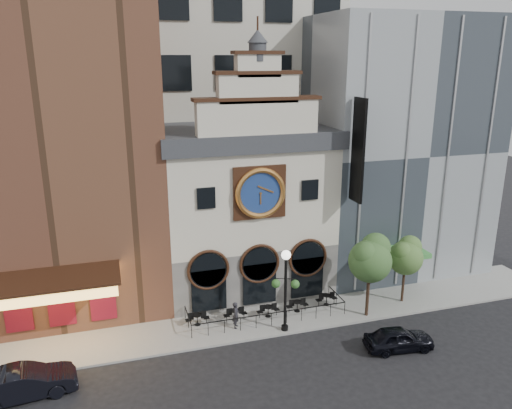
{
  "coord_description": "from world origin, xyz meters",
  "views": [
    {
      "loc": [
        -9.44,
        -26.51,
        17.19
      ],
      "look_at": [
        0.38,
        6.0,
        7.09
      ],
      "focal_mm": 35.0,
      "sensor_mm": 36.0,
      "label": 1
    }
  ],
  "objects": [
    {
      "name": "lamppost",
      "position": [
        0.65,
        0.44,
        3.57
      ],
      "size": [
        1.69,
        0.99,
        5.53
      ],
      "rotation": [
        0.0,
        0.0,
        -0.37
      ],
      "color": "black",
      "rests_on": "sidewalk"
    },
    {
      "name": "theater_building",
      "position": [
        -13.0,
        9.96,
        12.6
      ],
      "size": [
        14.0,
        15.6,
        25.0
      ],
      "color": "brown",
      "rests_on": "ground"
    },
    {
      "name": "bistro_1",
      "position": [
        -2.12,
        2.54,
        0.61
      ],
      "size": [
        1.58,
        0.68,
        0.9
      ],
      "color": "black",
      "rests_on": "sidewalk"
    },
    {
      "name": "bistro_3",
      "position": [
        2.32,
        2.49,
        0.61
      ],
      "size": [
        1.58,
        0.68,
        0.9
      ],
      "color": "black",
      "rests_on": "sidewalk"
    },
    {
      "name": "bistro_4",
      "position": [
        4.67,
        2.79,
        0.61
      ],
      "size": [
        1.58,
        0.68,
        0.9
      ],
      "color": "black",
      "rests_on": "sidewalk"
    },
    {
      "name": "tree_left",
      "position": [
        6.73,
        0.68,
        4.38
      ],
      "size": [
        3.0,
        2.89,
        5.77
      ],
      "color": "#382619",
      "rests_on": "sidewalk"
    },
    {
      "name": "car_left",
      "position": [
        -14.57,
        -1.71,
        0.85
      ],
      "size": [
        5.34,
        2.44,
        1.7
      ],
      "primitive_type": "imported",
      "rotation": [
        0.0,
        0.0,
        1.7
      ],
      "color": "black",
      "rests_on": "ground"
    },
    {
      "name": "clock_building",
      "position": [
        0.0,
        7.82,
        6.69
      ],
      "size": [
        12.6,
        8.78,
        18.65
      ],
      "color": "#605E5B",
      "rests_on": "ground"
    },
    {
      "name": "office_tower",
      "position": [
        0.0,
        20.0,
        20.0
      ],
      "size": [
        20.0,
        16.0,
        40.0
      ],
      "primitive_type": "cube",
      "color": "beige",
      "rests_on": "ground"
    },
    {
      "name": "tree_right",
      "position": [
        10.2,
        1.77,
        3.72
      ],
      "size": [
        2.53,
        2.44,
        4.87
      ],
      "color": "#382619",
      "rests_on": "sidewalk"
    },
    {
      "name": "bistro_0",
      "position": [
        -4.66,
        2.69,
        0.61
      ],
      "size": [
        1.58,
        0.68,
        0.9
      ],
      "color": "black",
      "rests_on": "sidewalk"
    },
    {
      "name": "cafe_railing",
      "position": [
        0.0,
        2.5,
        0.6
      ],
      "size": [
        10.6,
        2.6,
        0.9
      ],
      "primitive_type": null,
      "color": "black",
      "rests_on": "sidewalk"
    },
    {
      "name": "bistro_2",
      "position": [
        0.15,
        2.39,
        0.61
      ],
      "size": [
        1.58,
        0.68,
        0.9
      ],
      "color": "black",
      "rests_on": "sidewalk"
    },
    {
      "name": "car_right",
      "position": [
        6.62,
        -3.45,
        0.72
      ],
      "size": [
        4.39,
        2.17,
        1.44
      ],
      "primitive_type": "imported",
      "rotation": [
        0.0,
        0.0,
        1.46
      ],
      "color": "black",
      "rests_on": "ground"
    },
    {
      "name": "ground",
      "position": [
        0.0,
        0.0,
        0.0
      ],
      "size": [
        120.0,
        120.0,
        0.0
      ],
      "primitive_type": "plane",
      "color": "black",
      "rests_on": "ground"
    },
    {
      "name": "sidewalk",
      "position": [
        0.0,
        2.5,
        0.07
      ],
      "size": [
        44.0,
        5.0,
        0.15
      ],
      "primitive_type": "cube",
      "color": "gray",
      "rests_on": "ground"
    },
    {
      "name": "retail_building",
      "position": [
        12.99,
        9.99,
        10.14
      ],
      "size": [
        14.0,
        14.4,
        20.0
      ],
      "color": "gray",
      "rests_on": "ground"
    },
    {
      "name": "pedestrian",
      "position": [
        -2.3,
        1.66,
        1.05
      ],
      "size": [
        0.65,
        0.77,
        1.81
      ],
      "primitive_type": "imported",
      "rotation": [
        0.0,
        0.0,
        1.17
      ],
      "color": "black",
      "rests_on": "sidewalk"
    }
  ]
}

